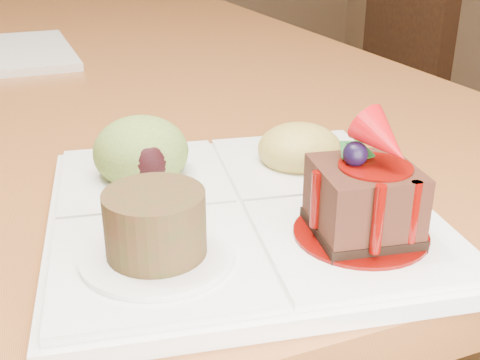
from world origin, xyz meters
name	(u,v)px	position (x,y,z in m)	size (l,w,h in m)	color
dining_table	(47,81)	(0.00, 0.00, 0.68)	(1.00, 1.80, 0.75)	#985727
chair_right	(363,109)	(0.77, 0.12, 0.51)	(0.45, 0.45, 0.89)	black
sampler_plate	(236,194)	(0.07, -0.75, 0.77)	(0.32, 0.32, 0.11)	white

